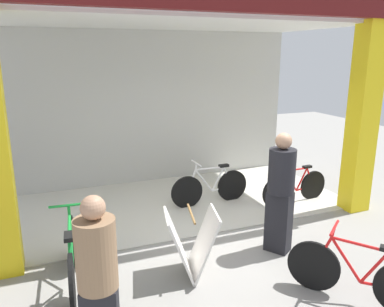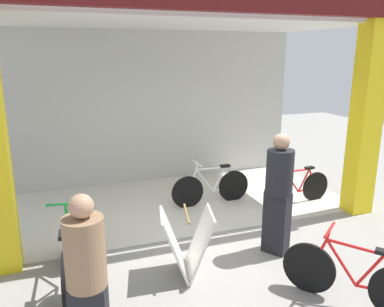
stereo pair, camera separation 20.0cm
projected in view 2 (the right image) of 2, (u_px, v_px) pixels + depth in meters
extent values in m
plane|color=gray|center=(208.00, 235.00, 6.05)|extent=(20.48, 20.48, 0.00)
cube|color=beige|center=(179.00, 201.00, 7.40)|extent=(6.24, 2.98, 0.02)
cube|color=#B7B7B2|center=(158.00, 107.00, 8.34)|extent=(6.24, 0.12, 3.32)
cube|color=yellow|center=(365.00, 121.00, 6.57)|extent=(0.42, 0.36, 3.32)
cube|color=silver|center=(178.00, 23.00, 6.57)|extent=(6.24, 2.98, 0.06)
cylinder|color=black|center=(315.00, 187.00, 7.39)|extent=(0.58, 0.08, 0.58)
cylinder|color=black|center=(277.00, 193.00, 7.04)|extent=(0.58, 0.08, 0.58)
cylinder|color=red|center=(307.00, 189.00, 7.31)|extent=(0.39, 0.06, 0.07)
cylinder|color=red|center=(304.00, 180.00, 7.23)|extent=(0.25, 0.05, 0.43)
cylinder|color=red|center=(292.00, 182.00, 7.12)|extent=(0.36, 0.06, 0.45)
cylinder|color=red|center=(298.00, 171.00, 7.11)|extent=(0.56, 0.07, 0.05)
cylinder|color=red|center=(312.00, 178.00, 7.30)|extent=(0.19, 0.05, 0.39)
cylinder|color=red|center=(282.00, 183.00, 7.02)|extent=(0.17, 0.04, 0.40)
cylinder|color=red|center=(286.00, 169.00, 6.99)|extent=(0.05, 0.04, 0.12)
cylinder|color=red|center=(287.00, 166.00, 6.98)|extent=(0.06, 0.40, 0.03)
cube|color=black|center=(310.00, 168.00, 7.21)|extent=(0.18, 0.10, 0.04)
cylinder|color=black|center=(233.00, 186.00, 7.37)|extent=(0.61, 0.06, 0.61)
cylinder|color=black|center=(188.00, 192.00, 7.04)|extent=(0.61, 0.06, 0.61)
cylinder|color=white|center=(223.00, 189.00, 7.30)|extent=(0.41, 0.05, 0.08)
cylinder|color=white|center=(219.00, 179.00, 7.22)|extent=(0.27, 0.04, 0.46)
cylinder|color=white|center=(205.00, 181.00, 7.11)|extent=(0.38, 0.04, 0.48)
cylinder|color=white|center=(211.00, 169.00, 7.10)|extent=(0.59, 0.05, 0.05)
cylinder|color=white|center=(229.00, 177.00, 7.28)|extent=(0.20, 0.04, 0.41)
cylinder|color=white|center=(192.00, 181.00, 7.02)|extent=(0.18, 0.04, 0.42)
cylinder|color=white|center=(197.00, 167.00, 6.98)|extent=(0.05, 0.03, 0.13)
cylinder|color=white|center=(197.00, 163.00, 6.97)|extent=(0.04, 0.43, 0.03)
cube|color=black|center=(225.00, 166.00, 7.19)|extent=(0.19, 0.10, 0.05)
cylinder|color=black|center=(309.00, 268.00, 4.54)|extent=(0.42, 0.52, 0.62)
cylinder|color=red|center=(376.00, 289.00, 4.16)|extent=(0.29, 0.35, 0.08)
cylinder|color=red|center=(370.00, 271.00, 4.16)|extent=(0.19, 0.23, 0.47)
cylinder|color=red|center=(341.00, 262.00, 4.31)|extent=(0.26, 0.32, 0.49)
cylinder|color=red|center=(355.00, 247.00, 4.19)|extent=(0.40, 0.49, 0.05)
cylinder|color=red|center=(318.00, 254.00, 4.44)|extent=(0.14, 0.17, 0.43)
cylinder|color=red|center=(328.00, 235.00, 4.32)|extent=(0.06, 0.06, 0.13)
cylinder|color=red|center=(330.00, 230.00, 4.30)|extent=(0.36, 0.29, 0.03)
cylinder|color=black|center=(66.00, 282.00, 4.21)|extent=(0.10, 0.68, 0.68)
cylinder|color=black|center=(70.00, 239.00, 5.19)|extent=(0.10, 0.68, 0.68)
cylinder|color=#198C33|center=(67.00, 272.00, 4.44)|extent=(0.07, 0.46, 0.09)
cylinder|color=#198C33|center=(66.00, 251.00, 4.48)|extent=(0.06, 0.30, 0.51)
cylinder|color=#198C33|center=(67.00, 238.00, 4.78)|extent=(0.07, 0.42, 0.53)
cylinder|color=#198C33|center=(65.00, 224.00, 4.59)|extent=(0.09, 0.65, 0.05)
cylinder|color=#198C33|center=(65.00, 259.00, 4.26)|extent=(0.05, 0.23, 0.46)
cylinder|color=#198C33|center=(68.00, 227.00, 5.03)|extent=(0.05, 0.21, 0.47)
cylinder|color=#198C33|center=(66.00, 208.00, 4.87)|extent=(0.04, 0.06, 0.14)
cylinder|color=#198C33|center=(65.00, 204.00, 4.84)|extent=(0.48, 0.07, 0.03)
cube|color=black|center=(63.00, 235.00, 4.28)|extent=(0.12, 0.21, 0.05)
cube|color=silver|center=(174.00, 245.00, 4.85)|extent=(0.46, 0.66, 0.86)
cube|color=silver|center=(199.00, 244.00, 4.88)|extent=(0.46, 0.66, 0.86)
cylinder|color=olive|center=(187.00, 214.00, 4.76)|extent=(0.16, 0.59, 0.03)
cylinder|color=#8C6B4C|center=(85.00, 252.00, 3.30)|extent=(0.44, 0.44, 0.64)
sphere|color=tan|center=(81.00, 206.00, 3.19)|extent=(0.21, 0.21, 0.21)
cube|color=black|center=(277.00, 223.00, 5.44)|extent=(0.39, 0.41, 0.89)
cylinder|color=black|center=(280.00, 172.00, 5.25)|extent=(0.52, 0.52, 0.63)
sphere|color=tan|center=(282.00, 142.00, 5.14)|extent=(0.23, 0.23, 0.23)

